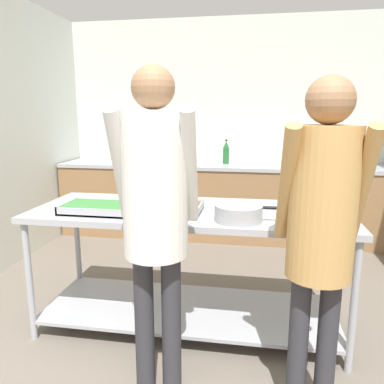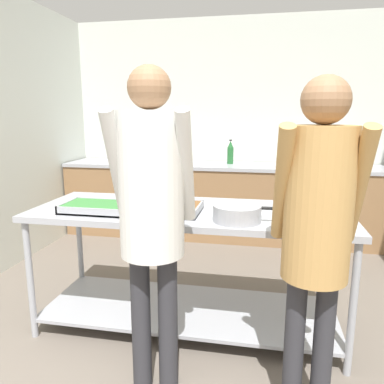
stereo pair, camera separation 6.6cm
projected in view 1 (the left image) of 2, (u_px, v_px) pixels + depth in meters
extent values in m
cube|color=silver|center=(227.00, 128.00, 4.76)|extent=(4.14, 0.06, 2.65)
cube|color=olive|center=(223.00, 202.00, 4.59)|extent=(3.98, 0.62, 0.86)
cube|color=#9EA0A8|center=(224.00, 166.00, 4.50)|extent=(3.98, 0.65, 0.04)
cube|color=black|center=(170.00, 164.00, 4.60)|extent=(0.53, 0.40, 0.02)
cube|color=#9EA0A8|center=(190.00, 212.00, 2.54)|extent=(2.12, 0.79, 0.04)
cube|color=#9EA0A8|center=(190.00, 309.00, 2.69)|extent=(2.04, 0.71, 0.02)
cylinder|color=#9EA0A8|center=(29.00, 282.00, 2.46)|extent=(0.04, 0.04, 0.82)
cylinder|color=#9EA0A8|center=(354.00, 308.00, 2.13)|extent=(0.04, 0.04, 0.82)
cylinder|color=#9EA0A8|center=(78.00, 246.00, 3.12)|extent=(0.04, 0.04, 0.82)
cylinder|color=#9EA0A8|center=(330.00, 262.00, 2.80)|extent=(0.04, 0.04, 0.82)
cube|color=#9EA0A8|center=(99.00, 211.00, 2.47)|extent=(0.46, 0.29, 0.01)
cube|color=#387A38|center=(98.00, 207.00, 2.47)|extent=(0.43, 0.26, 0.04)
cube|color=#9EA0A8|center=(89.00, 213.00, 2.34)|extent=(0.46, 0.01, 0.05)
cube|color=#9EA0A8|center=(106.00, 203.00, 2.60)|extent=(0.46, 0.01, 0.05)
cube|color=#9EA0A8|center=(67.00, 206.00, 2.51)|extent=(0.01, 0.29, 0.05)
cube|color=#9EA0A8|center=(131.00, 209.00, 2.43)|extent=(0.01, 0.29, 0.05)
cube|color=#9EA0A8|center=(169.00, 212.00, 2.45)|extent=(0.41, 0.33, 0.01)
cube|color=brown|center=(169.00, 208.00, 2.45)|extent=(0.39, 0.31, 0.04)
cube|color=#9EA0A8|center=(164.00, 215.00, 2.29)|extent=(0.41, 0.01, 0.05)
cube|color=#9EA0A8|center=(175.00, 203.00, 2.60)|extent=(0.41, 0.01, 0.05)
cube|color=#9EA0A8|center=(140.00, 207.00, 2.48)|extent=(0.01, 0.33, 0.05)
cube|color=#9EA0A8|center=(199.00, 210.00, 2.41)|extent=(0.01, 0.33, 0.05)
cylinder|color=#9EA0A8|center=(239.00, 213.00, 2.25)|extent=(0.29, 0.29, 0.10)
cylinder|color=beige|center=(239.00, 206.00, 2.24)|extent=(0.25, 0.25, 0.01)
cylinder|color=black|center=(275.00, 208.00, 2.21)|extent=(0.14, 0.02, 0.02)
cylinder|color=white|center=(295.00, 210.00, 2.48)|extent=(0.23, 0.23, 0.01)
cylinder|color=white|center=(295.00, 209.00, 2.48)|extent=(0.22, 0.22, 0.01)
cylinder|color=white|center=(295.00, 207.00, 2.48)|extent=(0.22, 0.22, 0.01)
cylinder|color=white|center=(295.00, 205.00, 2.48)|extent=(0.22, 0.22, 0.01)
cylinder|color=white|center=(296.00, 203.00, 2.47)|extent=(0.22, 0.22, 0.01)
cylinder|color=white|center=(296.00, 202.00, 2.47)|extent=(0.21, 0.21, 0.01)
cylinder|color=#2D2D33|center=(298.00, 346.00, 1.84)|extent=(0.10, 0.10, 0.75)
cylinder|color=#2D2D33|center=(326.00, 349.00, 1.82)|extent=(0.10, 0.10, 0.75)
cylinder|color=tan|center=(287.00, 185.00, 1.68)|extent=(0.08, 0.31, 0.56)
cylinder|color=tan|center=(362.00, 187.00, 1.64)|extent=(0.08, 0.31, 0.56)
cylinder|color=tan|center=(323.00, 204.00, 1.68)|extent=(0.30, 0.30, 0.69)
sphere|color=#8C6647|center=(330.00, 100.00, 1.59)|extent=(0.21, 0.21, 0.21)
cylinder|color=#2D2D33|center=(144.00, 322.00, 2.01)|extent=(0.10, 0.10, 0.79)
cylinder|color=#2D2D33|center=(171.00, 324.00, 2.00)|extent=(0.10, 0.10, 0.79)
cylinder|color=silver|center=(120.00, 167.00, 1.85)|extent=(0.10, 0.33, 0.59)
cylinder|color=silver|center=(190.00, 168.00, 1.82)|extent=(0.10, 0.33, 0.59)
cylinder|color=silver|center=(155.00, 185.00, 1.85)|extent=(0.33, 0.33, 0.73)
sphere|color=#8C6647|center=(153.00, 87.00, 1.76)|extent=(0.21, 0.21, 0.21)
cylinder|color=#23602D|center=(226.00, 155.00, 4.54)|extent=(0.08, 0.08, 0.20)
cone|color=#23602D|center=(226.00, 144.00, 4.51)|extent=(0.07, 0.07, 0.08)
cylinder|color=black|center=(226.00, 140.00, 4.50)|extent=(0.03, 0.03, 0.02)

